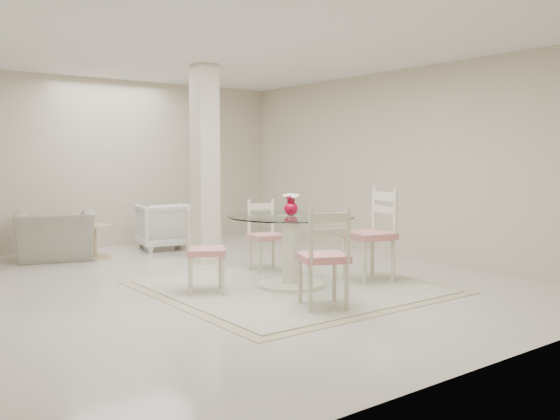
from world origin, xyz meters
TOP-DOWN VIEW (x-y plane):
  - ground at (0.00, 0.00)m, footprint 7.00×7.00m
  - room_shell at (0.00, 0.00)m, footprint 6.02×7.02m
  - column at (0.50, 1.30)m, footprint 0.30×0.30m
  - area_rug at (0.42, -0.72)m, footprint 2.88×2.88m
  - dining_table at (0.42, -0.72)m, footprint 1.39×1.39m
  - red_vase at (0.43, -0.72)m, footprint 0.18×0.17m
  - dining_chair_east at (1.40, -1.04)m, footprint 0.55×0.55m
  - dining_chair_north at (0.75, 0.25)m, footprint 0.47×0.47m
  - dining_chair_west at (-0.53, -0.37)m, footprint 0.54×0.54m
  - dining_chair_south at (0.08, -1.68)m, footprint 0.57×0.57m
  - recliner_taupe at (-1.12, 2.71)m, footprint 1.26×1.17m
  - armchair_white at (0.56, 2.74)m, footprint 0.91×0.93m
  - side_table at (-0.64, 2.49)m, footprint 0.46×0.46m

SIDE VIEW (x-z plane):
  - ground at x=0.00m, z-range 0.00..0.00m
  - area_rug at x=0.42m, z-range 0.00..0.02m
  - side_table at x=-0.64m, z-range -0.02..0.46m
  - recliner_taupe at x=-1.12m, z-range 0.00..0.68m
  - armchair_white at x=0.56m, z-range 0.00..0.72m
  - dining_table at x=0.42m, z-range 0.01..0.81m
  - dining_chair_north at x=0.75m, z-range 0.03..1.02m
  - dining_chair_west at x=-0.53m, z-range 0.03..1.03m
  - dining_chair_south at x=0.08m, z-range 0.03..1.12m
  - dining_chair_east at x=1.40m, z-range 0.03..1.24m
  - red_vase at x=0.43m, z-range 0.81..1.05m
  - column at x=0.50m, z-range 0.00..2.70m
  - room_shell at x=0.00m, z-range 0.50..3.21m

